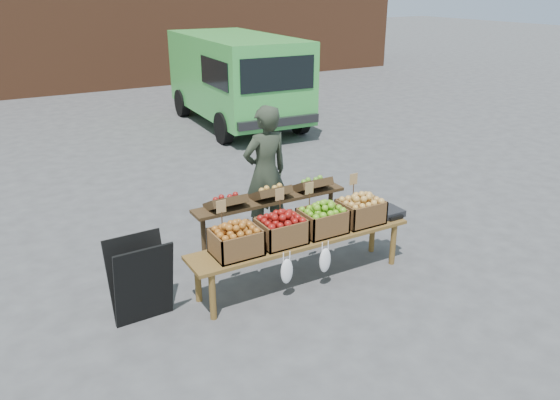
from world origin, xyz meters
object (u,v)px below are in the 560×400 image
crate_green_apples (361,212)px  delivery_van (236,81)px  back_table (271,219)px  weighing_scale (388,212)px  display_bench (302,259)px  chalkboard_sign (141,281)px  crate_red_apples (322,221)px  crate_russet_pears (281,231)px  vendor (265,173)px  crate_golden_apples (236,242)px

crate_green_apples → delivery_van: bearing=75.6°
delivery_van → crate_green_apples: 7.51m
back_table → weighing_scale: (1.26, -0.72, 0.09)m
back_table → display_bench: back_table is taller
chalkboard_sign → crate_green_apples: size_ratio=1.81×
crate_red_apples → crate_green_apples: same height
crate_green_apples → crate_russet_pears: bearing=180.0°
chalkboard_sign → crate_green_apples: 2.66m
delivery_van → vendor: 6.44m
crate_russet_pears → crate_green_apples: size_ratio=1.00×
delivery_van → back_table: bearing=-109.4°
crate_golden_apples → crate_red_apples: size_ratio=1.00×
display_bench → crate_green_apples: 0.93m
back_table → crate_red_apples: 0.80m
delivery_van → chalkboard_sign: size_ratio=5.21×
crate_golden_apples → crate_green_apples: same height
crate_red_apples → weighing_scale: crate_red_apples is taller
crate_red_apples → weighing_scale: 0.98m
vendor → crate_red_apples: 1.33m
crate_golden_apples → crate_russet_pears: (0.55, 0.00, 0.00)m
vendor → crate_golden_apples: (-1.07, -1.31, -0.20)m
chalkboard_sign → crate_golden_apples: chalkboard_sign is taller
vendor → weighing_scale: size_ratio=5.35×
back_table → crate_russet_pears: size_ratio=4.20×
vendor → crate_red_apples: size_ratio=3.63×
back_table → crate_green_apples: 1.12m
crate_golden_apples → weighing_scale: 2.08m
crate_golden_apples → crate_red_apples: bearing=0.0°
crate_russet_pears → weighing_scale: size_ratio=1.47×
crate_golden_apples → crate_russet_pears: same height
crate_green_apples → display_bench: bearing=180.0°
display_bench → crate_red_apples: crate_red_apples is taller
crate_golden_apples → crate_green_apples: 1.65m
vendor → weighing_scale: vendor is taller
crate_golden_apples → crate_green_apples: size_ratio=1.00×
crate_red_apples → display_bench: bearing=180.0°
chalkboard_sign → crate_golden_apples: size_ratio=1.81×
chalkboard_sign → crate_russet_pears: chalkboard_sign is taller
delivery_van → back_table: (-2.69, -6.55, -0.54)m
crate_russet_pears → crate_red_apples: same height
weighing_scale → delivery_van: bearing=78.8°
vendor → chalkboard_sign: 2.41m
crate_golden_apples → crate_red_apples: (1.10, 0.00, 0.00)m
chalkboard_sign → crate_red_apples: bearing=-6.3°
delivery_van → vendor: size_ratio=2.60×
display_bench → crate_russet_pears: crate_russet_pears is taller
chalkboard_sign → display_bench: (1.82, -0.16, -0.17)m
back_table → crate_red_apples: size_ratio=4.20×
back_table → weighing_scale: bearing=-29.8°
crate_russet_pears → delivery_van: bearing=67.8°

